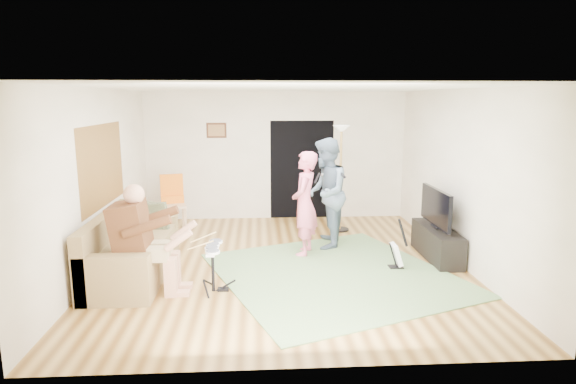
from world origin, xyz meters
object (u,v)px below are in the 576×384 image
(guitar_spare, at_px, (397,254))
(television, at_px, (436,207))
(torchiere_lamp, at_px, (341,159))
(singer, at_px, (305,204))
(guitarist, at_px, (325,193))
(tv_cabinet, at_px, (437,243))
(dining_chair, at_px, (174,211))
(sofa, at_px, (127,256))
(drum_kit, at_px, (213,271))

(guitar_spare, height_order, television, television)
(torchiere_lamp, bearing_deg, singer, -120.10)
(singer, bearing_deg, television, 96.24)
(guitarist, height_order, tv_cabinet, guitarist)
(dining_chair, relative_size, tv_cabinet, 0.78)
(sofa, relative_size, guitar_spare, 2.91)
(guitarist, relative_size, torchiere_lamp, 0.92)
(drum_kit, relative_size, singer, 0.38)
(sofa, xyz_separation_m, singer, (2.67, 0.85, 0.55))
(sofa, height_order, guitarist, guitarist)
(torchiere_lamp, bearing_deg, tv_cabinet, -53.47)
(singer, relative_size, torchiere_lamp, 0.84)
(torchiere_lamp, bearing_deg, dining_chair, 175.96)
(drum_kit, distance_m, guitar_spare, 2.81)
(guitarist, xyz_separation_m, tv_cabinet, (1.73, -0.72, -0.70))
(dining_chair, bearing_deg, guitar_spare, -48.66)
(singer, distance_m, television, 2.10)
(dining_chair, bearing_deg, guitarist, -39.88)
(guitarist, bearing_deg, sofa, -57.57)
(tv_cabinet, bearing_deg, torchiere_lamp, 126.53)
(drum_kit, height_order, tv_cabinet, drum_kit)
(television, bearing_deg, sofa, -173.73)
(torchiere_lamp, bearing_deg, sofa, -146.99)
(tv_cabinet, xyz_separation_m, television, (-0.05, -0.00, 0.60))
(torchiere_lamp, xyz_separation_m, dining_chair, (-3.24, 0.23, -1.02))
(guitarist, relative_size, guitar_spare, 2.44)
(sofa, xyz_separation_m, drum_kit, (1.30, -0.65, -0.02))
(guitarist, height_order, guitar_spare, guitarist)
(singer, distance_m, torchiere_lamp, 1.74)
(singer, xyz_separation_m, torchiere_lamp, (0.83, 1.43, 0.55))
(guitarist, distance_m, tv_cabinet, 2.00)
(sofa, xyz_separation_m, guitarist, (3.07, 1.24, 0.65))
(guitar_spare, bearing_deg, tv_cabinet, 29.69)
(singer, bearing_deg, dining_chair, -109.37)
(guitarist, distance_m, guitar_spare, 1.67)
(sofa, bearing_deg, dining_chair, 84.11)
(guitarist, xyz_separation_m, guitar_spare, (0.94, -1.17, -0.73))
(singer, height_order, tv_cabinet, singer)
(sofa, bearing_deg, guitar_spare, 1.05)
(singer, xyz_separation_m, guitar_spare, (1.34, -0.77, -0.64))
(guitar_spare, bearing_deg, television, 31.33)
(torchiere_lamp, xyz_separation_m, tv_cabinet, (1.30, -1.75, -1.16))
(tv_cabinet, distance_m, television, 0.60)
(torchiere_lamp, height_order, tv_cabinet, torchiere_lamp)
(sofa, height_order, tv_cabinet, sofa)
(singer, bearing_deg, drum_kit, -27.44)
(singer, bearing_deg, guitar_spare, 75.13)
(torchiere_lamp, height_order, dining_chair, torchiere_lamp)
(drum_kit, xyz_separation_m, television, (3.45, 1.17, 0.57))
(sofa, distance_m, singer, 2.86)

